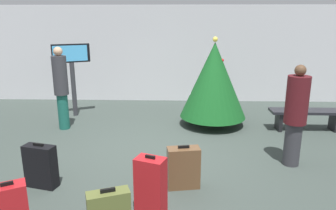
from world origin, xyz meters
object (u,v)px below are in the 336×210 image
flight_info_kiosk (72,66)px  traveller_0 (61,86)px  suitcase_1 (183,168)px  suitcase_2 (41,166)px  holiday_tree (214,80)px  waiting_bench (307,115)px  suitcase_4 (151,186)px  traveller_1 (296,114)px

flight_info_kiosk → traveller_0: size_ratio=0.99×
suitcase_1 → suitcase_2: suitcase_2 is taller
suitcase_1 → suitcase_2: (-2.15, -0.05, 0.01)m
traveller_0 → suitcase_2: bearing=-77.4°
flight_info_kiosk → holiday_tree: bearing=-10.6°
waiting_bench → suitcase_4: size_ratio=2.02×
waiting_bench → traveller_1: 2.13m
waiting_bench → suitcase_2: 5.70m
holiday_tree → flight_info_kiosk: (-3.56, 0.67, 0.22)m
waiting_bench → traveller_0: 5.64m
waiting_bench → suitcase_1: size_ratio=2.46×
holiday_tree → traveller_0: size_ratio=1.11×
flight_info_kiosk → suitcase_1: bearing=-52.3°
traveller_0 → suitcase_1: (2.74, -2.59, -0.69)m
waiting_bench → traveller_0: bearing=-179.2°
flight_info_kiosk → suitcase_2: bearing=-79.8°
waiting_bench → suitcase_4: (-3.29, -3.35, 0.03)m
holiday_tree → suitcase_4: 3.91m
traveller_1 → suitcase_4: 2.85m
suitcase_4 → traveller_1: bearing=33.3°
suitcase_1 → suitcase_4: (-0.43, -0.69, 0.07)m
suitcase_1 → holiday_tree: bearing=76.0°
traveller_0 → suitcase_2: size_ratio=2.69×
waiting_bench → traveller_1: bearing=-117.8°
flight_info_kiosk → traveller_1: flight_info_kiosk is taller
holiday_tree → flight_info_kiosk: holiday_tree is taller
holiday_tree → suitcase_1: 3.16m
suitcase_4 → suitcase_2: bearing=159.6°
traveller_0 → traveller_1: size_ratio=1.07×
waiting_bench → suitcase_1: (-2.86, -2.66, -0.05)m
flight_info_kiosk → traveller_0: traveller_0 is taller
traveller_1 → suitcase_1: size_ratio=2.61×
traveller_0 → flight_info_kiosk: bearing=94.0°
traveller_0 → traveller_1: (4.65, -1.74, -0.08)m
traveller_1 → suitcase_1: (-1.90, -0.84, -0.61)m
holiday_tree → traveller_1: 2.43m
holiday_tree → suitcase_4: holiday_tree is taller
suitcase_1 → suitcase_2: bearing=-178.6°
holiday_tree → suitcase_4: size_ratio=2.55×
traveller_0 → suitcase_4: (2.31, -3.28, -0.62)m
flight_info_kiosk → suitcase_4: size_ratio=2.28×
traveller_0 → holiday_tree: bearing=6.3°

